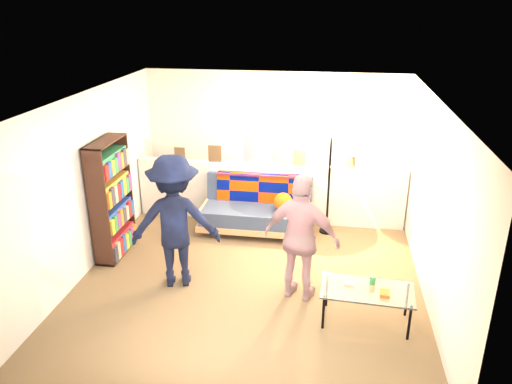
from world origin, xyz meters
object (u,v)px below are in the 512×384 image
futon_sofa (258,209)px  person_right (301,238)px  person_left (175,221)px  bookshelf (111,203)px  floor_lamp (330,162)px  coffee_table (368,291)px

futon_sofa → person_right: person_right is taller
person_left → person_right: bearing=163.6°
futon_sofa → bookshelf: bearing=-150.8°
person_right → floor_lamp: bearing=-83.1°
floor_lamp → person_right: size_ratio=1.01×
floor_lamp → person_left: size_ratio=0.94×
bookshelf → person_right: bearing=-15.0°
floor_lamp → person_left: person_left is taller
bookshelf → person_right: (2.77, -0.75, 0.01)m
bookshelf → person_right: 2.87m
coffee_table → futon_sofa: bearing=125.5°
futon_sofa → person_left: size_ratio=1.03×
floor_lamp → person_left: (-1.91, -1.86, -0.29)m
coffee_table → person_right: bearing=152.3°
bookshelf → futon_sofa: bearing=29.2°
floor_lamp → person_right: (-0.29, -1.96, -0.36)m
coffee_table → floor_lamp: bearing=102.2°
person_left → futon_sofa: bearing=-127.9°
person_left → person_right: (1.62, -0.10, -0.07)m
futon_sofa → person_right: 2.06m
futon_sofa → person_left: 1.99m
coffee_table → person_right: size_ratio=0.66×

